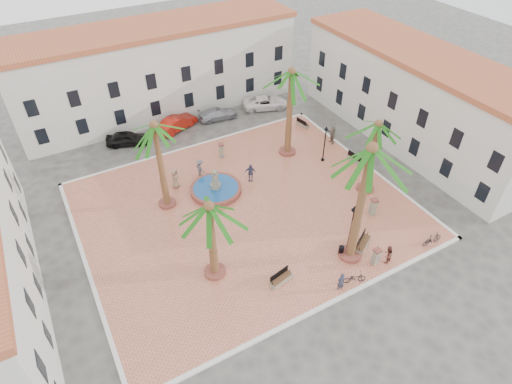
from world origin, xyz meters
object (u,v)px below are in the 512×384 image
(bollard_se, at_px, (376,257))
(palm_s, at_px, (369,162))
(bicycle_b, at_px, (432,239))
(car_red, at_px, (177,123))
(car_black, at_px, (127,138))
(bench_se, at_px, (363,244))
(bench_ne, at_px, (303,124))
(palm_e, at_px, (377,132))
(pedestrian_east, at_px, (332,135))
(palm_ne, at_px, (291,81))
(bicycle_a, at_px, (355,278))
(bollard_n, at_px, (221,150))
(pedestrian_north, at_px, (200,168))
(palm_nw, at_px, (155,134))
(pedestrian_fountain_a, at_px, (175,178))
(pedestrian_fountain_b, at_px, (250,173))
(bench_e, at_px, (356,159))
(cyclist_b, at_px, (388,255))
(bench_s, at_px, (281,279))
(cyclist_a, at_px, (341,281))
(litter_bin, at_px, (341,250))
(palm_sw, at_px, (210,216))
(fountain, at_px, (216,188))
(car_white, at_px, (265,103))
(lamppost_s, at_px, (353,221))
(lamppost_e, at_px, (325,138))
(bollard_e, at_px, (373,207))
(car_silver, at_px, (218,114))

(bollard_se, bearing_deg, palm_s, 124.45)
(bicycle_b, xyz_separation_m, car_red, (-10.76, 25.37, 0.08))
(car_red, bearing_deg, car_black, 71.89)
(bench_se, relative_size, bench_ne, 1.23)
(palm_e, height_order, pedestrian_east, palm_e)
(palm_ne, distance_m, bicycle_a, 17.89)
(bollard_n, relative_size, car_black, 0.36)
(pedestrian_north, bearing_deg, palm_nw, 105.19)
(pedestrian_fountain_a, bearing_deg, pedestrian_fountain_b, -55.74)
(palm_s, bearing_deg, bollard_se, -55.55)
(pedestrian_north, height_order, pedestrian_east, pedestrian_east)
(bench_e, distance_m, bicycle_b, 11.40)
(bollard_se, height_order, car_black, bollard_se)
(palm_s, relative_size, bench_ne, 6.03)
(palm_ne, xyz_separation_m, cyclist_b, (-1.26, -15.49, -6.75))
(bench_s, bearing_deg, car_black, 88.73)
(cyclist_a, distance_m, pedestrian_fountain_b, 13.63)
(palm_nw, relative_size, bench_se, 3.98)
(palm_s, xyz_separation_m, car_black, (-10.12, 22.98, -8.01))
(bench_e, relative_size, litter_bin, 2.48)
(palm_sw, bearing_deg, pedestrian_fountain_a, 84.21)
(fountain, xyz_separation_m, pedestrian_east, (13.58, 1.36, 0.59))
(pedestrian_north, xyz_separation_m, car_white, (11.69, 8.33, -0.30))
(palm_ne, relative_size, cyclist_a, 5.54)
(palm_sw, relative_size, palm_s, 0.67)
(bollard_se, bearing_deg, lamppost_s, 114.65)
(bicycle_a, xyz_separation_m, car_white, (7.22, 24.82, 0.13))
(palm_sw, relative_size, bench_e, 3.47)
(fountain, relative_size, bench_se, 2.20)
(lamppost_s, height_order, litter_bin, lamppost_s)
(palm_e, relative_size, bench_se, 3.44)
(bench_ne, xyz_separation_m, car_red, (-11.88, 6.15, 0.37))
(bench_se, xyz_separation_m, pedestrian_fountain_a, (-9.74, 13.69, 0.65))
(bench_se, height_order, car_black, car_black)
(pedestrian_fountain_a, distance_m, pedestrian_north, 2.64)
(palm_ne, xyz_separation_m, car_red, (-7.79, 9.57, -6.92))
(palm_s, relative_size, bench_se, 4.90)
(bench_s, distance_m, pedestrian_east, 18.71)
(lamppost_e, relative_size, bollard_e, 2.45)
(palm_s, height_order, lamppost_e, palm_s)
(bench_e, relative_size, bicycle_b, 1.11)
(bollard_se, bearing_deg, bench_s, 164.33)
(bicycle_a, distance_m, bicycle_b, 7.46)
(bench_se, height_order, litter_bin, bench_se)
(litter_bin, height_order, cyclist_b, cyclist_b)
(bench_se, bearing_deg, pedestrian_north, 86.23)
(pedestrian_north, bearing_deg, cyclist_a, 176.73)
(palm_sw, relative_size, bench_ne, 4.05)
(bench_ne, relative_size, lamppost_e, 0.44)
(car_silver, bearing_deg, palm_ne, -155.83)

